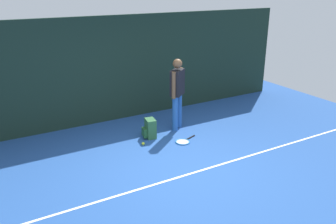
% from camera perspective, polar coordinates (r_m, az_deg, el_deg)
% --- Properties ---
extents(ground_plane, '(12.00, 12.00, 0.00)m').
position_cam_1_polar(ground_plane, '(6.83, 1.69, -8.92)').
color(ground_plane, '#234C93').
extents(back_fence, '(10.00, 0.10, 2.60)m').
position_cam_1_polar(back_fence, '(8.89, -8.42, 6.85)').
color(back_fence, '#192D23').
rests_on(back_fence, ground).
extents(court_line, '(9.00, 0.05, 0.00)m').
position_cam_1_polar(court_line, '(6.60, 3.14, -10.05)').
color(court_line, white).
rests_on(court_line, ground).
extents(tennis_player, '(0.45, 0.42, 1.70)m').
position_cam_1_polar(tennis_player, '(8.22, 1.50, 3.55)').
color(tennis_player, '#2659A5').
rests_on(tennis_player, ground).
extents(tennis_racket, '(0.64, 0.42, 0.03)m').
position_cam_1_polar(tennis_racket, '(7.85, 2.50, -4.75)').
color(tennis_racket, black).
rests_on(tennis_racket, ground).
extents(backpack, '(0.32, 0.33, 0.44)m').
position_cam_1_polar(backpack, '(8.00, -2.96, -2.72)').
color(backpack, '#2D6038').
rests_on(backpack, ground).
extents(tennis_ball_near_player, '(0.07, 0.07, 0.07)m').
position_cam_1_polar(tennis_ball_near_player, '(7.71, -4.02, -5.11)').
color(tennis_ball_near_player, '#CCE033').
rests_on(tennis_ball_near_player, ground).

